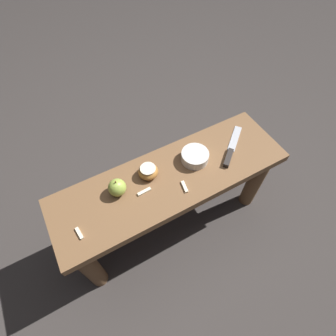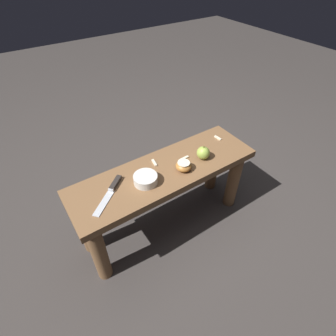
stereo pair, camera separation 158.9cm
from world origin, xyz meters
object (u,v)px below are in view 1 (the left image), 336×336
Objects in this scene: apple_whole at (117,187)px; bowl at (195,157)px; apple_cut at (148,171)px; wooden_bench at (171,190)px; knife at (230,152)px.

apple_whole is 0.68× the size of bowl.
wooden_bench is at bearing 145.89° from apple_cut.
apple_whole reaches higher than apple_cut.
apple_whole is (0.51, -0.05, 0.03)m from knife.
apple_cut is at bearing -34.11° from wooden_bench.
knife is 1.80× the size of bowl.
wooden_bench is at bearing 11.70° from bowl.
apple_cut is at bearing -173.38° from apple_whole.
apple_whole is at bearing 6.62° from apple_cut.
apple_cut reaches higher than bowl.
apple_whole is 0.14m from apple_cut.
wooden_bench is at bearing 170.43° from apple_whole.
apple_cut is 0.70× the size of bowl.
knife is 2.64× the size of apple_whole.
apple_cut is at bearing 129.51° from knife.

